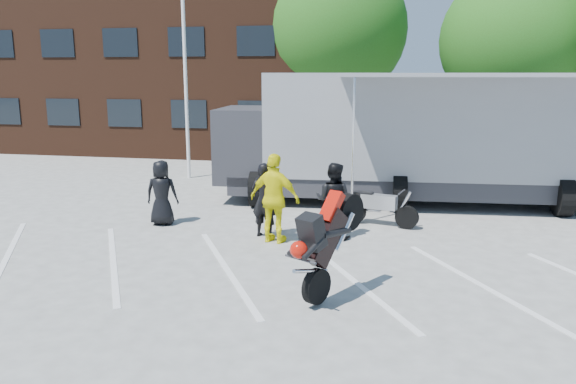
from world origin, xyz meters
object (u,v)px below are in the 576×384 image
(spectator_leather_a, at_px, (162,193))
(spectator_hivis, at_px, (275,199))
(tree_left, at_px, (335,29))
(spectator_leather_b, at_px, (264,200))
(flagpole, at_px, (191,33))
(tree_mid, at_px, (511,41))
(parked_motorcycle, at_px, (380,226))
(transporter_truck, at_px, (414,202))
(spectator_leather_c, at_px, (333,201))
(stunt_bike_rider, at_px, (340,294))

(spectator_leather_a, distance_m, spectator_hivis, 3.23)
(tree_left, xyz_separation_m, spectator_leather_b, (-0.01, -12.69, -4.70))
(flagpole, relative_size, tree_mid, 1.04)
(spectator_leather_b, bearing_deg, tree_left, -78.98)
(tree_left, bearing_deg, parked_motorcycle, -77.05)
(flagpole, xyz_separation_m, transporter_truck, (7.70, -2.38, -5.05))
(spectator_leather_c, xyz_separation_m, spectator_hivis, (-1.23, -0.61, 0.13))
(transporter_truck, bearing_deg, spectator_leather_b, -133.05)
(tree_left, bearing_deg, spectator_leather_c, -82.91)
(spectator_leather_a, height_order, spectator_leather_b, spectator_leather_b)
(spectator_hivis, bearing_deg, spectator_leather_c, -140.04)
(spectator_leather_a, bearing_deg, tree_left, -110.60)
(spectator_hivis, bearing_deg, parked_motorcycle, -126.74)
(flagpole, relative_size, spectator_leather_b, 4.61)
(parked_motorcycle, xyz_separation_m, spectator_leather_c, (-1.03, -1.26, 0.88))
(spectator_leather_a, xyz_separation_m, spectator_leather_b, (2.76, -0.51, 0.05))
(transporter_truck, bearing_deg, tree_left, 108.22)
(transporter_truck, bearing_deg, spectator_leather_a, -152.83)
(tree_left, distance_m, tree_mid, 7.10)
(parked_motorcycle, bearing_deg, stunt_bike_rider, -172.01)
(parked_motorcycle, bearing_deg, spectator_leather_a, 114.14)
(transporter_truck, bearing_deg, tree_mid, 60.15)
(tree_left, relative_size, stunt_bike_rider, 4.38)
(transporter_truck, relative_size, spectator_leather_b, 6.75)
(tree_mid, bearing_deg, tree_left, 171.87)
(tree_left, bearing_deg, flagpole, -125.28)
(spectator_leather_b, bearing_deg, stunt_bike_rider, 135.11)
(transporter_truck, height_order, stunt_bike_rider, transporter_truck)
(tree_left, relative_size, spectator_hivis, 4.31)
(stunt_bike_rider, relative_size, spectator_leather_b, 1.14)
(tree_mid, height_order, spectator_hivis, tree_mid)
(flagpole, distance_m, tree_left, 7.37)
(parked_motorcycle, distance_m, spectator_leather_a, 5.49)
(tree_mid, height_order, spectator_leather_a, tree_mid)
(spectator_leather_c, bearing_deg, transporter_truck, -101.14)
(parked_motorcycle, distance_m, spectator_hivis, 3.10)
(spectator_hivis, bearing_deg, transporter_truck, -110.24)
(flagpole, height_order, stunt_bike_rider, flagpole)
(transporter_truck, distance_m, spectator_hivis, 5.73)
(flagpole, relative_size, transporter_truck, 0.68)
(transporter_truck, xyz_separation_m, stunt_bike_rider, (-1.35, -7.44, 0.00))
(stunt_bike_rider, relative_size, spectator_leather_a, 1.21)
(parked_motorcycle, distance_m, spectator_leather_b, 3.11)
(parked_motorcycle, xyz_separation_m, stunt_bike_rider, (-0.47, -4.62, 0.00))
(tree_mid, bearing_deg, parked_motorcycle, -113.45)
(transporter_truck, height_order, spectator_leather_b, transporter_truck)
(flagpole, relative_size, stunt_bike_rider, 4.06)
(transporter_truck, bearing_deg, spectator_leather_c, -119.23)
(tree_left, xyz_separation_m, transporter_truck, (3.46, -8.38, -5.57))
(flagpole, height_order, transporter_truck, flagpole)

